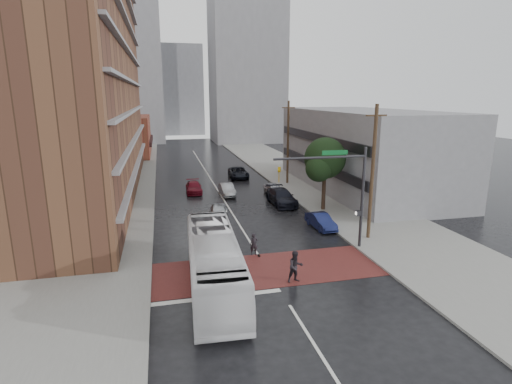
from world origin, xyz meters
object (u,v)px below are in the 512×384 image
suv_travel (238,173)px  car_parked_far (274,189)px  car_parked_near (321,221)px  car_parked_mid (281,197)px  pedestrian_b (296,267)px  transit_bus (214,262)px  pedestrian_a (254,244)px  car_travel_b (227,190)px  car_travel_a (219,212)px  car_travel_c (194,187)px

suv_travel → car_parked_far: (1.99, -10.03, -0.07)m
car_parked_near → car_parked_mid: bearing=93.2°
pedestrian_b → transit_bus: bearing=170.4°
car_parked_near → pedestrian_a: bearing=-151.1°
car_travel_b → car_parked_near: (5.65, -12.75, -0.03)m
transit_bus → suv_travel: bearing=79.5°
car_parked_mid → car_parked_far: bearing=83.8°
pedestrian_b → car_parked_near: pedestrian_b is taller
pedestrian_b → car_travel_a: 13.29m
car_parked_near → car_travel_c: bearing=117.6°
transit_bus → pedestrian_b: 4.71m
transit_bus → car_travel_b: 21.61m
car_travel_c → pedestrian_b: bearing=-79.0°
suv_travel → car_parked_far: suv_travel is taller
car_parked_mid → car_travel_a: bearing=-153.8°
car_parked_far → car_travel_b: bearing=166.7°
pedestrian_b → car_travel_a: bearing=95.1°
transit_bus → car_travel_b: bearing=81.7°
car_parked_mid → pedestrian_a: bearing=-116.3°
pedestrian_b → suv_travel: 30.69m
car_travel_b → suv_travel: bearing=69.8°
suv_travel → car_parked_near: bearing=-80.3°
transit_bus → car_parked_far: 22.28m
car_travel_a → car_parked_mid: (6.80, 3.56, 0.10)m
car_travel_c → car_parked_far: size_ratio=1.13×
pedestrian_b → car_parked_mid: pedestrian_b is taller
transit_bus → suv_travel: size_ratio=2.22×
car_parked_far → pedestrian_b: bearing=-105.5°
car_travel_c → suv_travel: (6.43, 7.03, 0.09)m
transit_bus → car_travel_a: size_ratio=2.88×
pedestrian_b → suv_travel: (2.53, 30.59, -0.24)m
transit_bus → pedestrian_b: bearing=-0.6°
car_travel_a → car_parked_mid: 7.67m
car_parked_mid → transit_bus: bearing=-119.9°
car_travel_a → car_parked_near: bearing=-20.7°
pedestrian_b → car_travel_a: (-2.61, 13.02, -0.28)m
suv_travel → transit_bus: bearing=-100.4°
car_travel_a → car_travel_b: size_ratio=1.00×
car_travel_c → car_parked_far: car_parked_far is taller
pedestrian_b → suv_travel: size_ratio=0.37×
car_parked_near → car_parked_far: bearing=89.2°
car_travel_b → car_parked_near: size_ratio=1.05×
car_travel_a → car_parked_far: car_travel_a is taller
pedestrian_a → car_parked_near: 7.81m
transit_bus → pedestrian_b: transit_bus is taller
pedestrian_b → car_travel_c: bearing=93.2°
car_parked_near → car_travel_b: bearing=110.1°
transit_bus → car_travel_b: (4.16, 21.18, -0.93)m
car_travel_b → suv_travel: suv_travel is taller
pedestrian_a → car_parked_near: pedestrian_a is taller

